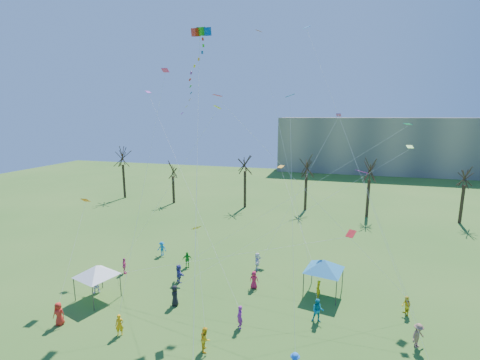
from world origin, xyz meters
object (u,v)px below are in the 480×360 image
(distant_building, at_px, (390,145))
(big_box_kite, at_px, (196,78))
(canopy_tent_blue, at_px, (324,265))
(canopy_tent_white, at_px, (96,271))

(distant_building, distance_m, big_box_kite, 78.31)
(big_box_kite, bearing_deg, canopy_tent_blue, 7.48)
(big_box_kite, height_order, canopy_tent_white, big_box_kite)
(distant_building, bearing_deg, canopy_tent_blue, -102.04)
(distant_building, bearing_deg, big_box_kite, -109.82)
(big_box_kite, distance_m, canopy_tent_white, 18.33)
(distant_building, xyz_separation_m, canopy_tent_blue, (-15.25, -71.48, -4.78))
(big_box_kite, bearing_deg, canopy_tent_white, -149.01)
(canopy_tent_white, bearing_deg, distant_building, 66.37)
(distant_building, relative_size, canopy_tent_white, 15.48)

